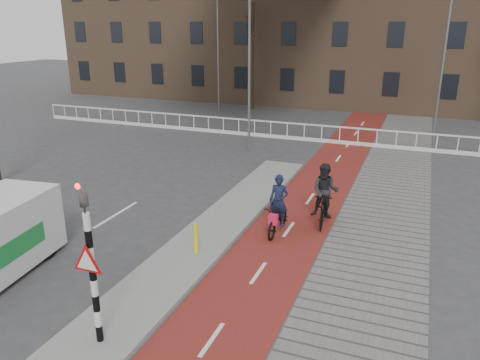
% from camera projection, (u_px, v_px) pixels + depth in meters
% --- Properties ---
extents(ground, '(120.00, 120.00, 0.00)m').
position_uv_depth(ground, '(173.00, 301.00, 11.36)').
color(ground, '#38383A').
rests_on(ground, ground).
extents(bike_lane, '(2.50, 60.00, 0.01)m').
position_uv_depth(bike_lane, '(321.00, 183.00, 19.66)').
color(bike_lane, maroon).
rests_on(bike_lane, ground).
extents(sidewalk, '(3.00, 60.00, 0.01)m').
position_uv_depth(sidewalk, '(390.00, 191.00, 18.69)').
color(sidewalk, slate).
rests_on(sidewalk, ground).
extents(curb_island, '(1.80, 16.00, 0.12)m').
position_uv_depth(curb_island, '(215.00, 230.00, 15.11)').
color(curb_island, gray).
rests_on(curb_island, ground).
extents(traffic_signal, '(0.80, 0.80, 3.68)m').
position_uv_depth(traffic_signal, '(91.00, 261.00, 9.15)').
color(traffic_signal, black).
rests_on(traffic_signal, curb_island).
extents(bollard, '(0.12, 0.12, 0.90)m').
position_uv_depth(bollard, '(196.00, 238.00, 13.36)').
color(bollard, yellow).
rests_on(bollard, curb_island).
extents(cyclist_near, '(0.65, 1.85, 1.93)m').
position_uv_depth(cyclist_near, '(278.00, 214.00, 14.82)').
color(cyclist_near, black).
rests_on(cyclist_near, bike_lane).
extents(cyclist_far, '(0.95, 1.99, 2.08)m').
position_uv_depth(cyclist_far, '(325.00, 200.00, 15.41)').
color(cyclist_far, black).
rests_on(cyclist_far, bike_lane).
extents(railing, '(28.00, 0.10, 0.99)m').
position_uv_depth(railing, '(239.00, 130.00, 27.98)').
color(railing, silver).
rests_on(railing, ground).
extents(townhouse_row, '(46.00, 10.00, 15.90)m').
position_uv_depth(townhouse_row, '(329.00, 4.00, 38.11)').
color(townhouse_row, '#7F6047').
rests_on(townhouse_row, ground).
extents(tree_mid, '(0.30, 0.30, 7.78)m').
position_uv_depth(tree_mid, '(252.00, 57.00, 35.35)').
color(tree_mid, black).
rests_on(tree_mid, ground).
extents(streetlight_near, '(0.12, 0.12, 7.57)m').
position_uv_depth(streetlight_near, '(249.00, 78.00, 23.28)').
color(streetlight_near, slate).
rests_on(streetlight_near, ground).
extents(streetlight_left, '(0.12, 0.12, 8.69)m').
position_uv_depth(streetlight_left, '(218.00, 52.00, 33.96)').
color(streetlight_left, slate).
rests_on(streetlight_left, ground).
extents(streetlight_right, '(0.12, 0.12, 8.61)m').
position_uv_depth(streetlight_right, '(443.00, 61.00, 26.80)').
color(streetlight_right, slate).
rests_on(streetlight_right, ground).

